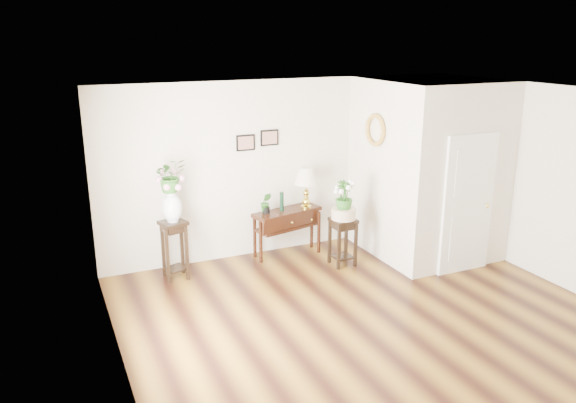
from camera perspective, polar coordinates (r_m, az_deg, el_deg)
floor at (r=7.30m, az=8.53°, el=-11.87°), size 6.00×5.50×0.02m
ceiling at (r=6.46m, az=9.61°, el=10.54°), size 6.00×5.50×0.02m
wall_back at (r=9.08m, az=-0.46°, el=3.53°), size 6.00×0.02×2.80m
wall_front at (r=4.87m, az=27.22°, el=-10.38°), size 6.00×0.02×2.80m
wall_left at (r=5.75m, az=-17.00°, el=-5.12°), size 0.02×5.50×2.80m
wall_right at (r=8.72m, az=25.81°, el=1.28°), size 0.02×5.50×2.80m
partition at (r=9.33m, az=13.94°, el=3.39°), size 1.80×1.95×2.80m
door at (r=8.68m, az=17.80°, el=-0.29°), size 0.90×0.05×2.10m
art_print_left at (r=8.73m, az=-4.33°, el=5.97°), size 0.30×0.02×0.25m
art_print_right at (r=8.86m, az=-1.90°, el=6.50°), size 0.30×0.02×0.25m
wall_ornament at (r=8.76m, az=8.83°, el=7.19°), size 0.07×0.51×0.51m
console_table at (r=9.08m, az=-0.09°, el=-3.17°), size 1.20×0.63×0.76m
table_lamp at (r=9.00m, az=1.87°, el=1.51°), size 0.51×0.51×0.67m
green_vase at (r=8.88m, az=-0.64°, el=0.09°), size 0.07×0.07×0.31m
potted_plant at (r=8.78m, az=-2.26°, el=-0.20°), size 0.21×0.19×0.31m
plant_stand_a at (r=8.38m, az=-11.44°, el=-4.83°), size 0.42×0.42×0.88m
porcelain_vase at (r=8.16m, az=-11.70°, el=-0.49°), size 0.35×0.35×0.49m
lily_arrangement at (r=8.05m, az=-11.88°, el=2.35°), size 0.47×0.42×0.48m
plant_stand_b at (r=8.74m, az=5.57°, el=-4.09°), size 0.36×0.36×0.75m
ceramic_bowl at (r=8.59m, az=5.65°, el=-1.25°), size 0.41×0.41×0.17m
narcissus at (r=8.51m, az=5.71°, el=0.53°), size 0.31×0.31×0.48m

